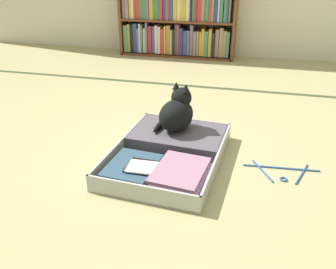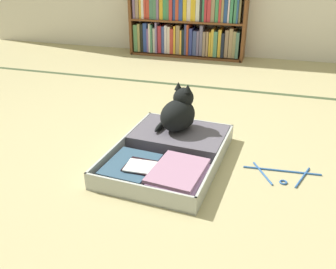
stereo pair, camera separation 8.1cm
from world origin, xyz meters
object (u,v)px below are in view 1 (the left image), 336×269
(open_suitcase, at_px, (170,152))
(clothes_hanger, at_px, (282,172))
(black_cat, at_px, (177,113))
(bookshelf, at_px, (176,22))

(open_suitcase, xyz_separation_m, clothes_hanger, (0.62, -0.00, -0.04))
(black_cat, bearing_deg, clothes_hanger, -17.49)
(bookshelf, relative_size, open_suitcase, 1.53)
(black_cat, height_order, clothes_hanger, black_cat)
(open_suitcase, height_order, clothes_hanger, open_suitcase)
(clothes_hanger, bearing_deg, black_cat, 162.51)
(bookshelf, distance_m, open_suitcase, 2.37)
(bookshelf, height_order, black_cat, bookshelf)
(bookshelf, bearing_deg, black_cat, -77.25)
(bookshelf, bearing_deg, open_suitcase, -78.20)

